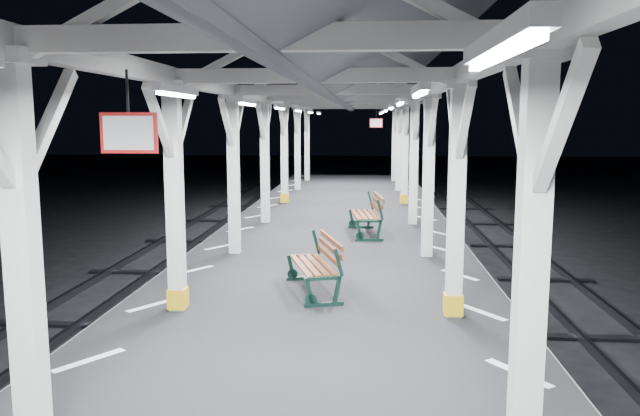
# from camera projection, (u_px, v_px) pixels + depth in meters

# --- Properties ---
(platform) EXTENTS (6.00, 50.00, 1.00)m
(platform) POSITION_uv_depth(u_px,v_px,m) (298.00, 408.00, 7.14)
(platform) COLOR black
(platform) RESTS_ON ground
(hazard_stripes_left) EXTENTS (1.00, 48.00, 0.01)m
(hazard_stripes_left) POSITION_uv_depth(u_px,v_px,m) (89.00, 360.00, 7.25)
(hazard_stripes_left) COLOR silver
(hazard_stripes_left) RESTS_ON platform
(hazard_stripes_right) EXTENTS (1.00, 48.00, 0.01)m
(hazard_stripes_right) POSITION_uv_depth(u_px,v_px,m) (518.00, 373.00, 6.89)
(hazard_stripes_right) COLOR silver
(hazard_stripes_right) RESTS_ON platform
(canopy) EXTENTS (5.40, 49.00, 4.65)m
(canopy) POSITION_uv_depth(u_px,v_px,m) (296.00, 44.00, 6.55)
(canopy) COLOR beige
(canopy) RESTS_ON platform
(bench_mid) EXTENTS (1.06, 1.77, 0.90)m
(bench_mid) POSITION_uv_depth(u_px,v_px,m) (319.00, 263.00, 10.08)
(bench_mid) COLOR #122F26
(bench_mid) RESTS_ON platform
(bench_far) EXTENTS (0.89, 1.88, 0.98)m
(bench_far) POSITION_uv_depth(u_px,v_px,m) (369.00, 213.00, 15.17)
(bench_far) COLOR #122F26
(bench_far) RESTS_ON platform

